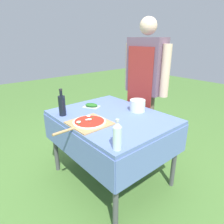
% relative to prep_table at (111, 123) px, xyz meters
% --- Properties ---
extents(ground_plane, '(12.00, 12.00, 0.00)m').
position_rel_prep_table_xyz_m(ground_plane, '(0.00, 0.00, -0.66)').
color(ground_plane, '#517F38').
extents(prep_table, '(1.18, 0.94, 0.75)m').
position_rel_prep_table_xyz_m(prep_table, '(0.00, 0.00, 0.00)').
color(prep_table, '#607AB7').
rests_on(prep_table, ground).
extents(person_cook, '(0.64, 0.22, 1.71)m').
position_rel_prep_table_xyz_m(person_cook, '(-0.13, 0.65, 0.34)').
color(person_cook, '#70604C').
rests_on(person_cook, ground).
extents(pizza_on_peel, '(0.35, 0.54, 0.05)m').
position_rel_prep_table_xyz_m(pizza_on_peel, '(0.03, -0.29, 0.10)').
color(pizza_on_peel, tan).
rests_on(pizza_on_peel, prep_table).
extents(oil_bottle, '(0.07, 0.07, 0.27)m').
position_rel_prep_table_xyz_m(oil_bottle, '(-0.32, -0.37, 0.20)').
color(oil_bottle, black).
rests_on(oil_bottle, prep_table).
extents(water_bottle, '(0.06, 0.06, 0.23)m').
position_rel_prep_table_xyz_m(water_bottle, '(0.52, -0.39, 0.20)').
color(water_bottle, silver).
rests_on(water_bottle, prep_table).
extents(herb_container, '(0.21, 0.18, 0.04)m').
position_rel_prep_table_xyz_m(herb_container, '(-0.35, 0.00, 0.11)').
color(herb_container, silver).
rests_on(herb_container, prep_table).
extents(mixing_tub, '(0.16, 0.16, 0.12)m').
position_rel_prep_table_xyz_m(mixing_tub, '(0.08, 0.30, 0.15)').
color(mixing_tub, silver).
rests_on(mixing_tub, prep_table).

